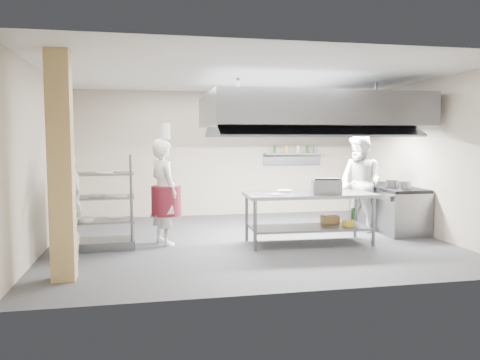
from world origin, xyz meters
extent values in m
plane|color=#343436|center=(0.00, 0.00, 0.00)|extent=(7.00, 7.00, 0.00)
plane|color=silver|center=(0.00, 0.00, 3.00)|extent=(7.00, 7.00, 0.00)
plane|color=#AE9F8A|center=(0.00, 3.00, 1.50)|extent=(7.00, 0.00, 7.00)
plane|color=#AE9F8A|center=(-3.50, 0.00, 1.50)|extent=(0.00, 6.00, 6.00)
plane|color=#AE9F8A|center=(3.50, 0.00, 1.50)|extent=(0.00, 6.00, 6.00)
cube|color=tan|center=(-2.90, -1.90, 1.50)|extent=(0.30, 0.30, 3.00)
cube|color=slate|center=(1.30, 0.40, 2.40)|extent=(4.00, 2.50, 0.60)
cube|color=white|center=(0.40, 0.40, 2.08)|extent=(1.60, 0.12, 0.04)
cube|color=white|center=(2.20, 0.40, 2.08)|extent=(1.60, 0.12, 0.04)
cube|color=slate|center=(1.80, 2.84, 1.50)|extent=(1.50, 0.28, 0.04)
cube|color=slate|center=(1.00, -0.50, 0.88)|extent=(2.29, 1.01, 0.06)
cube|color=slate|center=(1.00, -0.50, 0.30)|extent=(2.10, 0.91, 0.04)
cube|color=slate|center=(3.08, 0.50, 0.42)|extent=(0.80, 2.00, 0.84)
cube|color=black|center=(3.08, 0.50, 0.87)|extent=(0.78, 1.96, 0.06)
imported|color=white|center=(-1.52, -0.04, 0.93)|extent=(0.70, 0.81, 1.86)
imported|color=white|center=(2.41, 0.38, 0.97)|extent=(1.06, 1.17, 1.95)
imported|color=silver|center=(-3.00, -0.77, 0.85)|extent=(0.76, 1.08, 1.70)
cube|color=slate|center=(1.30, -0.56, 1.03)|extent=(0.57, 0.49, 0.24)
cube|color=olive|center=(1.48, -0.32, 0.39)|extent=(0.33, 0.24, 0.14)
cylinder|color=slate|center=(2.92, 0.07, 0.98)|extent=(0.24, 0.24, 0.17)
cylinder|color=white|center=(-2.55, -0.15, 0.51)|extent=(0.28, 0.28, 0.05)
camera|label=1|loc=(-1.82, -8.30, 1.86)|focal=35.00mm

